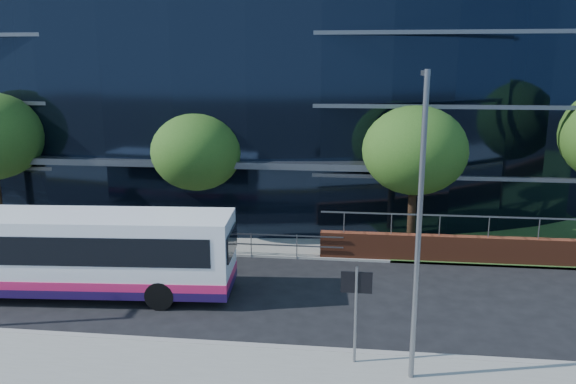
# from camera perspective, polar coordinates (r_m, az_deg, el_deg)

# --- Properties ---
(ground) EXTENTS (200.00, 200.00, 0.00)m
(ground) POSITION_cam_1_polar(r_m,az_deg,el_deg) (18.46, -7.79, -13.83)
(ground) COLOR black
(ground) RESTS_ON ground
(kerb) EXTENTS (80.00, 0.25, 0.16)m
(kerb) POSITION_cam_1_polar(r_m,az_deg,el_deg) (17.57, -8.63, -15.03)
(kerb) COLOR gray
(kerb) RESTS_ON ground
(yellow_line_outer) EXTENTS (80.00, 0.08, 0.01)m
(yellow_line_outer) POSITION_cam_1_polar(r_m,az_deg,el_deg) (17.77, -8.45, -14.95)
(yellow_line_outer) COLOR gold
(yellow_line_outer) RESTS_ON ground
(yellow_line_inner) EXTENTS (80.00, 0.08, 0.01)m
(yellow_line_inner) POSITION_cam_1_polar(r_m,az_deg,el_deg) (17.90, -8.32, -14.73)
(yellow_line_inner) COLOR gold
(yellow_line_inner) RESTS_ON ground
(far_forecourt) EXTENTS (50.00, 8.00, 0.10)m
(far_forecourt) POSITION_cam_1_polar(r_m,az_deg,el_deg) (29.99, -13.70, -3.37)
(far_forecourt) COLOR gray
(far_forecourt) RESTS_ON ground
(glass_office) EXTENTS (44.00, 23.10, 16.00)m
(glass_office) POSITION_cam_1_polar(r_m,az_deg,el_deg) (37.71, -6.15, 12.44)
(glass_office) COLOR black
(glass_office) RESTS_ON ground
(guard_railings) EXTENTS (24.00, 0.05, 1.10)m
(guard_railings) POSITION_cam_1_polar(r_m,az_deg,el_deg) (27.08, -20.70, -3.91)
(guard_railings) COLOR slate
(guard_railings) RESTS_ON ground
(street_sign) EXTENTS (0.85, 0.09, 2.80)m
(street_sign) POSITION_cam_1_polar(r_m,az_deg,el_deg) (15.59, 6.94, -10.31)
(street_sign) COLOR slate
(street_sign) RESTS_ON pavement_near
(tree_far_b) EXTENTS (4.29, 4.29, 6.05)m
(tree_far_b) POSITION_cam_1_polar(r_m,az_deg,el_deg) (26.77, -9.24, 4.03)
(tree_far_b) COLOR black
(tree_far_b) RESTS_ON ground
(tree_far_c) EXTENTS (4.62, 4.62, 6.51)m
(tree_far_c) POSITION_cam_1_polar(r_m,az_deg,el_deg) (25.34, 12.76, 4.13)
(tree_far_c) COLOR black
(tree_far_c) RESTS_ON ground
(tree_dist_e) EXTENTS (4.62, 4.62, 6.51)m
(tree_dist_e) POSITION_cam_1_polar(r_m,az_deg,el_deg) (59.40, 26.36, 8.00)
(tree_dist_e) COLOR black
(tree_dist_e) RESTS_ON ground
(streetlight_east) EXTENTS (0.15, 0.77, 8.00)m
(streetlight_east) POSITION_cam_1_polar(r_m,az_deg,el_deg) (14.37, 13.18, -2.90)
(streetlight_east) COLOR slate
(streetlight_east) RESTS_ON pavement_near
(city_bus) EXTENTS (11.36, 3.36, 3.03)m
(city_bus) POSITION_cam_1_polar(r_m,az_deg,el_deg) (21.69, -20.29, -5.80)
(city_bus) COLOR white
(city_bus) RESTS_ON ground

